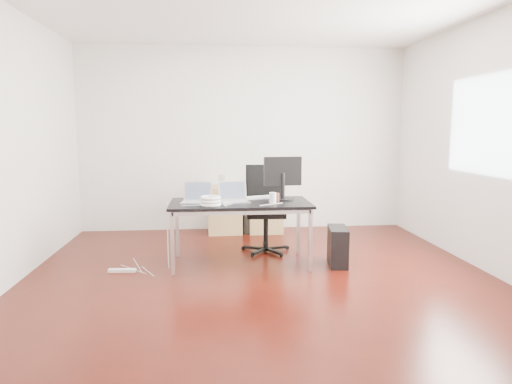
{
  "coord_description": "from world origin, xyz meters",
  "views": [
    {
      "loc": [
        -0.49,
        -4.57,
        1.57
      ],
      "look_at": [
        0.0,
        0.55,
        0.85
      ],
      "focal_mm": 32.0,
      "sensor_mm": 36.0,
      "label": 1
    }
  ],
  "objects": [
    {
      "name": "navy_garment",
      "position": [
        0.25,
        2.26,
        0.74
      ],
      "size": [
        0.34,
        0.3,
        0.09
      ],
      "primitive_type": "cube",
      "rotation": [
        0.0,
        0.0,
        0.2
      ],
      "color": "black",
      "rests_on": "filing_cabinet_right"
    },
    {
      "name": "laptop_right",
      "position": [
        -0.25,
        0.61,
        0.79
      ],
      "size": [
        0.37,
        0.31,
        0.23
      ],
      "rotation": [
        0.0,
        0.0,
        0.17
      ],
      "color": "silver",
      "rests_on": "desk"
    },
    {
      "name": "pc_tower",
      "position": [
        0.94,
        0.44,
        0.22
      ],
      "size": [
        0.27,
        0.47,
        0.44
      ],
      "primitive_type": "cube",
      "rotation": [
        0.0,
        0.0,
        -0.15
      ],
      "color": "black",
      "rests_on": "ground"
    },
    {
      "name": "power_adapter",
      "position": [
        -0.34,
        0.42,
        0.74
      ],
      "size": [
        0.07,
        0.07,
        0.03
      ],
      "primitive_type": "cube",
      "rotation": [
        0.0,
        0.0,
        0.06
      ],
      "color": "white",
      "rests_on": "desk"
    },
    {
      "name": "monitor",
      "position": [
        0.33,
        0.71,
        1.01
      ],
      "size": [
        0.45,
        0.26,
        0.51
      ],
      "rotation": [
        0.0,
        0.0,
        0.11
      ],
      "color": "black",
      "rests_on": "desk"
    },
    {
      "name": "office_chair",
      "position": [
        0.18,
        1.16,
        0.61
      ],
      "size": [
        0.51,
        0.53,
        1.08
      ],
      "rotation": [
        0.0,
        0.0,
        -0.06
      ],
      "color": "black",
      "rests_on": "ground"
    },
    {
      "name": "filing_cabinet_left",
      "position": [
        -0.31,
        2.23,
        0.35
      ],
      "size": [
        0.5,
        0.5,
        0.7
      ],
      "primitive_type": "cube",
      "color": "tan",
      "rests_on": "ground"
    },
    {
      "name": "keyboard",
      "position": [
        0.07,
        0.86,
        0.74
      ],
      "size": [
        0.46,
        0.27,
        0.02
      ],
      "primitive_type": "cube",
      "rotation": [
        0.0,
        0.0,
        0.32
      ],
      "color": "white",
      "rests_on": "desk"
    },
    {
      "name": "filing_cabinet_right",
      "position": [
        0.3,
        2.23,
        0.35
      ],
      "size": [
        0.5,
        0.5,
        0.7
      ],
      "primitive_type": "cube",
      "color": "tan",
      "rests_on": "ground"
    },
    {
      "name": "power_strip",
      "position": [
        -1.5,
        0.4,
        0.02
      ],
      "size": [
        0.3,
        0.08,
        0.04
      ],
      "primitive_type": "cube",
      "rotation": [
        0.0,
        0.0,
        -0.07
      ],
      "color": "white",
      "rests_on": "ground"
    },
    {
      "name": "wastebasket",
      "position": [
        0.07,
        2.15,
        0.14
      ],
      "size": [
        0.28,
        0.28,
        0.28
      ],
      "primitive_type": "cylinder",
      "rotation": [
        0.0,
        0.0,
        -0.16
      ],
      "color": "black",
      "rests_on": "ground"
    },
    {
      "name": "laptop_left",
      "position": [
        -0.67,
        0.6,
        0.79
      ],
      "size": [
        0.37,
        0.31,
        0.23
      ],
      "rotation": [
        0.0,
        0.0,
        -0.18
      ],
      "color": "silver",
      "rests_on": "desk"
    },
    {
      "name": "cup_white",
      "position": [
        0.18,
        0.49,
        0.79
      ],
      "size": [
        0.1,
        0.1,
        0.12
      ],
      "primitive_type": "cylinder",
      "rotation": [
        0.0,
        0.0,
        0.23
      ],
      "color": "white",
      "rests_on": "desk"
    },
    {
      "name": "speaker",
      "position": [
        -0.36,
        2.23,
        0.79
      ],
      "size": [
        0.1,
        0.09,
        0.18
      ],
      "primitive_type": "cube",
      "rotation": [
        0.0,
        0.0,
        -0.18
      ],
      "color": "#9E9E9E",
      "rests_on": "filing_cabinet_left"
    },
    {
      "name": "room_shell",
      "position": [
        0.04,
        0.0,
        1.4
      ],
      "size": [
        5.0,
        5.0,
        5.0
      ],
      "color": "#330B05",
      "rests_on": "ground"
    },
    {
      "name": "cup_brown",
      "position": [
        0.24,
        0.58,
        0.78
      ],
      "size": [
        0.09,
        0.09,
        0.1
      ],
      "primitive_type": "cylinder",
      "rotation": [
        0.0,
        0.0,
        -0.28
      ],
      "color": "#582A1E",
      "rests_on": "desk"
    },
    {
      "name": "desk",
      "position": [
        -0.18,
        0.59,
        0.68
      ],
      "size": [
        1.6,
        0.8,
        0.73
      ],
      "color": "black",
      "rests_on": "ground"
    },
    {
      "name": "cable_coil",
      "position": [
        -0.52,
        0.36,
        0.78
      ],
      "size": [
        0.24,
        0.24,
        0.11
      ],
      "rotation": [
        0.0,
        0.0,
        -0.08
      ],
      "color": "white",
      "rests_on": "desk"
    }
  ]
}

